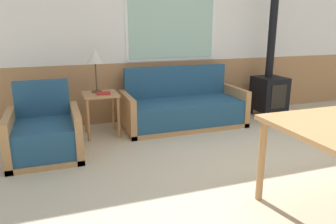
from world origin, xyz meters
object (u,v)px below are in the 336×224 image
couch (183,109)px  side_table (101,102)px  wood_stove (270,80)px  armchair (45,135)px  table_lamp (95,57)px

couch → side_table: 1.21m
couch → wood_stove: bearing=1.8°
couch → armchair: 1.98m
armchair → side_table: armchair is taller
couch → side_table: couch is taller
couch → wood_stove: (1.51, 0.05, 0.34)m
side_table → table_lamp: 0.59m
armchair → wood_stove: 3.48m
wood_stove → side_table: bearing=-178.8°
armchair → table_lamp: (0.68, 0.60, 0.80)m
armchair → couch: bearing=4.4°
side_table → wood_stove: (2.70, 0.06, 0.14)m
table_lamp → wood_stove: bearing=-0.5°
couch → side_table: bearing=-179.5°
couch → table_lamp: bearing=176.7°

